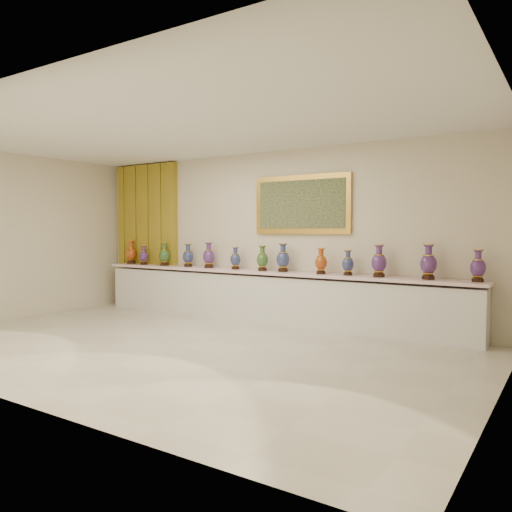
# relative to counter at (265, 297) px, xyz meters

# --- Properties ---
(ground) EXTENTS (8.00, 8.00, 0.00)m
(ground) POSITION_rel_counter_xyz_m (0.00, -2.27, -0.44)
(ground) COLOR beige
(ground) RESTS_ON ground
(room) EXTENTS (8.00, 8.00, 8.00)m
(room) POSITION_rel_counter_xyz_m (-2.45, 0.17, 1.15)
(room) COLOR beige
(room) RESTS_ON ground
(counter) EXTENTS (7.28, 0.48, 0.90)m
(counter) POSITION_rel_counter_xyz_m (0.00, 0.00, 0.00)
(counter) COLOR white
(counter) RESTS_ON ground
(vase_0) EXTENTS (0.24, 0.24, 0.49)m
(vase_0) POSITION_rel_counter_xyz_m (-3.34, 0.01, 0.68)
(vase_0) COLOR black
(vase_0) RESTS_ON counter
(vase_1) EXTENTS (0.24, 0.24, 0.40)m
(vase_1) POSITION_rel_counter_xyz_m (-2.92, -0.04, 0.64)
(vase_1) COLOR black
(vase_1) RESTS_ON counter
(vase_2) EXTENTS (0.24, 0.24, 0.46)m
(vase_2) POSITION_rel_counter_xyz_m (-2.37, -0.01, 0.67)
(vase_2) COLOR black
(vase_2) RESTS_ON counter
(vase_3) EXTENTS (0.23, 0.23, 0.45)m
(vase_3) POSITION_rel_counter_xyz_m (-1.78, 0.02, 0.66)
(vase_3) COLOR black
(vase_3) RESTS_ON counter
(vase_4) EXTENTS (0.27, 0.27, 0.48)m
(vase_4) POSITION_rel_counter_xyz_m (-1.26, 0.01, 0.68)
(vase_4) COLOR black
(vase_4) RESTS_ON counter
(vase_5) EXTENTS (0.22, 0.22, 0.41)m
(vase_5) POSITION_rel_counter_xyz_m (-0.63, -0.00, 0.65)
(vase_5) COLOR black
(vase_5) RESTS_ON counter
(vase_6) EXTENTS (0.27, 0.27, 0.44)m
(vase_6) POSITION_rel_counter_xyz_m (-0.04, -0.02, 0.66)
(vase_6) COLOR black
(vase_6) RESTS_ON counter
(vase_7) EXTENTS (0.29, 0.29, 0.49)m
(vase_7) POSITION_rel_counter_xyz_m (0.36, 0.00, 0.68)
(vase_7) COLOR black
(vase_7) RESTS_ON counter
(vase_8) EXTENTS (0.25, 0.25, 0.42)m
(vase_8) POSITION_rel_counter_xyz_m (1.10, -0.04, 0.65)
(vase_8) COLOR black
(vase_8) RESTS_ON counter
(vase_9) EXTENTS (0.19, 0.19, 0.40)m
(vase_9) POSITION_rel_counter_xyz_m (1.55, -0.01, 0.64)
(vase_9) COLOR black
(vase_9) RESTS_ON counter
(vase_10) EXTENTS (0.26, 0.26, 0.50)m
(vase_10) POSITION_rel_counter_xyz_m (2.06, -0.02, 0.69)
(vase_10) COLOR black
(vase_10) RESTS_ON counter
(vase_11) EXTENTS (0.25, 0.25, 0.51)m
(vase_11) POSITION_rel_counter_xyz_m (2.79, -0.00, 0.69)
(vase_11) COLOR black
(vase_11) RESTS_ON counter
(vase_12) EXTENTS (0.24, 0.24, 0.45)m
(vase_12) POSITION_rel_counter_xyz_m (3.45, 0.01, 0.67)
(vase_12) COLOR black
(vase_12) RESTS_ON counter
(label_card) EXTENTS (0.10, 0.06, 0.00)m
(label_card) POSITION_rel_counter_xyz_m (-1.48, -0.14, 0.47)
(label_card) COLOR white
(label_card) RESTS_ON counter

